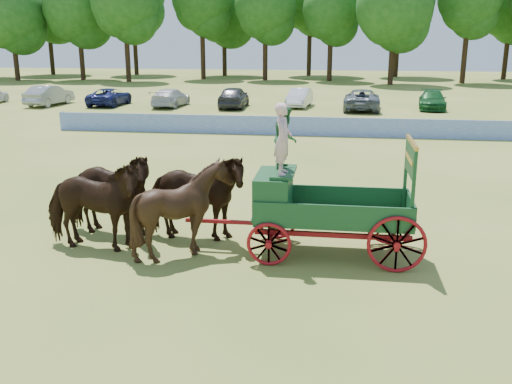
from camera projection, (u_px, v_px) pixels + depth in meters
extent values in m
plane|color=#9F9248|center=(248.00, 253.00, 14.62)|extent=(160.00, 160.00, 0.00)
imported|color=black|center=(92.00, 206.00, 14.53)|extent=(2.95, 1.50, 2.42)
imported|color=black|center=(109.00, 194.00, 15.58)|extent=(3.04, 1.76, 2.42)
imported|color=black|center=(183.00, 209.00, 14.20)|extent=(2.32, 2.10, 2.42)
imported|color=black|center=(194.00, 197.00, 15.25)|extent=(2.87, 1.32, 2.42)
cube|color=maroon|center=(273.00, 229.00, 14.59)|extent=(0.12, 2.00, 0.12)
cube|color=maroon|center=(393.00, 235.00, 14.19)|extent=(0.12, 2.00, 0.12)
cube|color=maroon|center=(332.00, 235.00, 13.83)|extent=(3.80, 0.10, 0.12)
cube|color=maroon|center=(333.00, 221.00, 14.88)|extent=(3.80, 0.10, 0.12)
cube|color=maroon|center=(239.00, 222.00, 14.67)|extent=(2.80, 0.09, 0.09)
cube|color=#194B26|center=(333.00, 217.00, 14.28)|extent=(3.80, 1.80, 0.10)
cube|color=#194B26|center=(333.00, 216.00, 13.36)|extent=(3.80, 0.06, 0.55)
cube|color=#194B26|center=(334.00, 196.00, 15.04)|extent=(3.80, 0.06, 0.55)
cube|color=#194B26|center=(411.00, 209.00, 13.95)|extent=(0.06, 1.80, 0.55)
cube|color=#194B26|center=(274.00, 194.00, 14.34)|extent=(0.85, 1.70, 1.05)
cube|color=#194B26|center=(284.00, 172.00, 14.15)|extent=(0.55, 1.50, 0.08)
cube|color=#194B26|center=(259.00, 201.00, 14.44)|extent=(0.10, 1.60, 0.65)
cube|color=#194B26|center=(266.00, 212.00, 14.50)|extent=(0.55, 1.60, 0.06)
cube|color=#194B26|center=(413.00, 192.00, 13.02)|extent=(0.08, 0.08, 1.80)
cube|color=#194B26|center=(405.00, 175.00, 14.55)|extent=(0.08, 0.08, 1.80)
cube|color=#194B26|center=(411.00, 159.00, 13.63)|extent=(0.07, 1.75, 0.75)
cube|color=#C78A33|center=(412.00, 142.00, 13.52)|extent=(0.08, 1.80, 0.09)
cube|color=#C78A33|center=(409.00, 159.00, 13.63)|extent=(0.02, 1.30, 0.12)
torus|color=maroon|center=(269.00, 244.00, 13.70)|extent=(1.09, 0.09, 1.09)
torus|color=maroon|center=(277.00, 220.00, 15.51)|extent=(1.09, 0.09, 1.09)
torus|color=maroon|center=(397.00, 245.00, 13.25)|extent=(1.39, 0.09, 1.39)
torus|color=maroon|center=(390.00, 219.00, 15.07)|extent=(1.39, 0.09, 1.39)
imported|color=beige|center=(283.00, 139.00, 13.58)|extent=(0.41, 0.62, 1.71)
imported|color=#225C2C|center=(285.00, 137.00, 14.27)|extent=(0.58, 0.75, 1.54)
cube|color=#2143B8|center=(280.00, 126.00, 31.80)|extent=(26.00, 0.08, 1.05)
imported|color=gray|center=(49.00, 95.00, 45.31)|extent=(2.16, 4.93, 1.58)
imported|color=navy|center=(110.00, 97.00, 45.31)|extent=(2.38, 4.92, 1.35)
imported|color=silver|center=(171.00, 98.00, 44.56)|extent=(2.27, 4.93, 1.40)
imported|color=#333338|center=(234.00, 97.00, 43.79)|extent=(2.03, 4.86, 1.64)
imported|color=silver|center=(299.00, 98.00, 44.27)|extent=(1.98, 4.46, 1.42)
imported|color=slate|center=(362.00, 100.00, 42.43)|extent=(2.82, 5.68, 1.55)
imported|color=#144C1E|center=(432.00, 100.00, 42.89)|extent=(2.46, 4.93, 1.37)
cylinder|color=#382314|center=(16.00, 63.00, 69.90)|extent=(0.60, 0.60, 4.21)
sphere|color=#164713|center=(11.00, 15.00, 68.40)|extent=(8.22, 8.22, 8.22)
cylinder|color=#382314|center=(82.00, 61.00, 70.88)|extent=(0.60, 0.60, 4.71)
sphere|color=#164713|center=(78.00, 7.00, 69.20)|extent=(8.38, 8.38, 8.38)
cylinder|color=#382314|center=(128.00, 61.00, 68.03)|extent=(0.60, 0.60, 4.95)
sphere|color=#164713|center=(124.00, 2.00, 66.27)|extent=(7.82, 7.82, 7.82)
cylinder|color=#382314|center=(203.00, 58.00, 72.13)|extent=(0.60, 0.60, 5.34)
cylinder|color=#382314|center=(265.00, 61.00, 70.31)|extent=(0.60, 0.60, 4.78)
sphere|color=#164713|center=(265.00, 6.00, 68.61)|extent=(7.45, 7.45, 7.45)
cylinder|color=#382314|center=(330.00, 62.00, 69.38)|extent=(0.60, 0.60, 4.54)
sphere|color=#164713|center=(331.00, 9.00, 67.76)|extent=(6.88, 6.88, 6.88)
cylinder|color=#382314|center=(391.00, 64.00, 63.92)|extent=(0.60, 0.60, 4.53)
sphere|color=#164713|center=(395.00, 7.00, 62.30)|extent=(8.44, 8.44, 8.44)
cylinder|color=#382314|center=(464.00, 60.00, 65.80)|extent=(0.60, 0.60, 5.20)
cylinder|color=#382314|center=(52.00, 55.00, 80.26)|extent=(0.60, 0.60, 5.39)
sphere|color=#164713|center=(47.00, 1.00, 78.34)|extent=(9.76, 9.76, 9.76)
cylinder|color=#382314|center=(136.00, 53.00, 80.22)|extent=(0.60, 0.60, 5.95)
cylinder|color=#382314|center=(225.00, 58.00, 78.09)|extent=(0.60, 0.60, 4.74)
sphere|color=#164713|center=(224.00, 9.00, 76.40)|extent=(8.82, 8.82, 8.82)
cylinder|color=#382314|center=(309.00, 53.00, 78.19)|extent=(0.60, 0.60, 6.05)
cylinder|color=#382314|center=(397.00, 56.00, 75.82)|extent=(0.60, 0.60, 5.51)
cylinder|color=#382314|center=(505.00, 59.00, 71.75)|extent=(0.60, 0.60, 4.93)
sphere|color=#164713|center=(512.00, 4.00, 70.00)|extent=(7.89, 7.89, 7.89)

